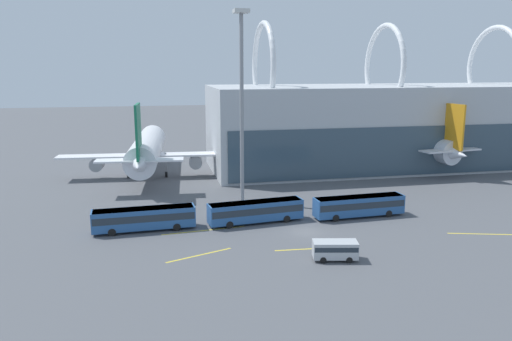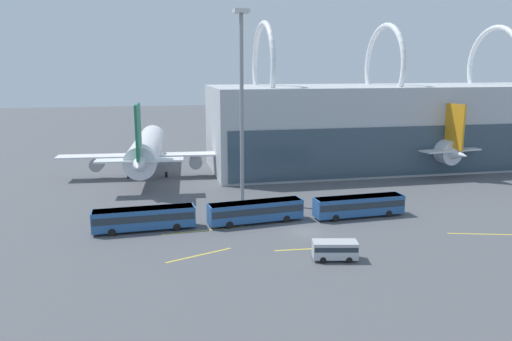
% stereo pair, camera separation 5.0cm
% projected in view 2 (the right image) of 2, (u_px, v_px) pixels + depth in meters
% --- Properties ---
extents(ground_plane, '(440.00, 440.00, 0.00)m').
position_uv_depth(ground_plane, '(306.00, 232.00, 65.26)').
color(ground_plane, '#515459').
extents(terminal_building, '(124.54, 24.27, 30.04)m').
position_uv_depth(terminal_building, '(488.00, 122.00, 111.96)').
color(terminal_building, '#B2B7BC').
rests_on(terminal_building, ground_plane).
extents(airliner_at_gate_near, '(33.65, 38.55, 15.25)m').
position_uv_depth(airliner_at_gate_near, '(147.00, 149.00, 97.06)').
color(airliner_at_gate_near, white).
rests_on(airliner_at_gate_near, ground_plane).
extents(airliner_at_gate_far, '(39.70, 39.21, 14.31)m').
position_uv_depth(airliner_at_gate_far, '(403.00, 142.00, 109.30)').
color(airliner_at_gate_far, silver).
rests_on(airliner_at_gate_far, ground_plane).
extents(shuttle_bus_0, '(13.38, 3.31, 3.02)m').
position_uv_depth(shuttle_bus_0, '(144.00, 217.00, 65.45)').
color(shuttle_bus_0, '#285693').
rests_on(shuttle_bus_0, ground_plane).
extents(shuttle_bus_1, '(13.49, 4.19, 3.02)m').
position_uv_depth(shuttle_bus_1, '(256.00, 210.00, 68.69)').
color(shuttle_bus_1, '#285693').
rests_on(shuttle_bus_1, ground_plane).
extents(shuttle_bus_2, '(13.39, 3.38, 3.02)m').
position_uv_depth(shuttle_bus_2, '(359.00, 205.00, 71.39)').
color(shuttle_bus_2, '#285693').
rests_on(shuttle_bus_2, ground_plane).
extents(service_van_foreground, '(5.28, 3.08, 2.15)m').
position_uv_depth(service_van_foreground, '(335.00, 249.00, 55.60)').
color(service_van_foreground, '#B2B7BC').
rests_on(service_van_foreground, ground_plane).
extents(floodlight_mast, '(2.31, 2.31, 29.57)m').
position_uv_depth(floodlight_mast, '(242.00, 89.00, 76.39)').
color(floodlight_mast, gray).
rests_on(floodlight_mast, ground_plane).
extents(lane_stripe_0, '(8.09, 0.73, 0.01)m').
position_uv_depth(lane_stripe_0, '(308.00, 249.00, 59.14)').
color(lane_stripe_0, yellow).
rests_on(lane_stripe_0, ground_plane).
extents(lane_stripe_1, '(9.53, 2.95, 0.01)m').
position_uv_depth(lane_stripe_1, '(486.00, 234.00, 64.34)').
color(lane_stripe_1, yellow).
rests_on(lane_stripe_1, ground_plane).
extents(lane_stripe_2, '(7.82, 3.22, 0.01)m').
position_uv_depth(lane_stripe_2, '(199.00, 255.00, 57.18)').
color(lane_stripe_2, yellow).
rests_on(lane_stripe_2, ground_plane).
extents(lane_stripe_3, '(11.09, 1.52, 0.01)m').
position_uv_depth(lane_stripe_3, '(204.00, 230.00, 65.77)').
color(lane_stripe_3, yellow).
rests_on(lane_stripe_3, ground_plane).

